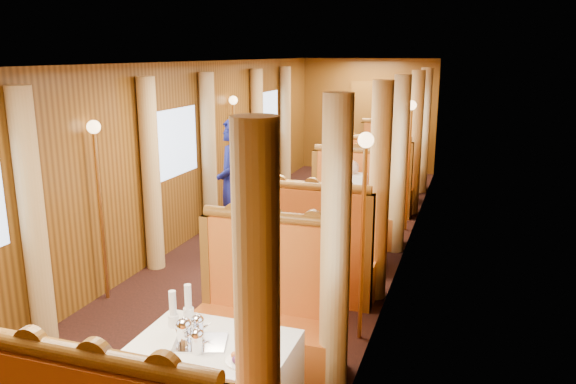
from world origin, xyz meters
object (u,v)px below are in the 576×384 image
at_px(passenger, 350,194).
at_px(teapot_back, 198,328).
at_px(banquette_mid_aft, 354,212).
at_px(teapot_right, 197,343).
at_px(table_far, 382,179).
at_px(teapot_left, 185,334).
at_px(banquette_far_fwd, 372,189).
at_px(banquette_far_aft, 390,166).
at_px(banquette_mid_fwd, 315,261).
at_px(banquette_near_aft, 267,320).
at_px(table_mid, 337,237).
at_px(fruit_plate, 242,359).
at_px(steward, 233,184).
at_px(rose_vase_mid, 338,194).
at_px(rose_vase_far, 381,149).
at_px(tea_tray, 200,343).

bearing_deg(passenger, teapot_back, -91.80).
distance_m(banquette_mid_aft, teapot_right, 4.67).
bearing_deg(table_far, teapot_left, -91.35).
height_order(banquette_far_fwd, banquette_far_aft, same).
bearing_deg(banquette_mid_fwd, banquette_near_aft, -90.00).
height_order(banquette_mid_fwd, passenger, banquette_mid_fwd).
height_order(table_mid, banquette_far_aft, banquette_far_aft).
height_order(fruit_plate, steward, steward).
height_order(banquette_near_aft, passenger, banquette_near_aft).
xyz_separation_m(table_mid, teapot_left, (-0.17, -3.58, 0.45)).
relative_size(teapot_back, rose_vase_mid, 0.41).
relative_size(banquette_mid_fwd, steward, 0.75).
height_order(teapot_left, rose_vase_mid, rose_vase_mid).
bearing_deg(teapot_back, table_mid, 63.27).
bearing_deg(table_far, rose_vase_far, 174.78).
height_order(teapot_right, passenger, passenger).
xyz_separation_m(table_far, teapot_left, (-0.17, -7.08, 0.45)).
xyz_separation_m(banquette_mid_fwd, teapot_left, (-0.17, -2.56, 0.40)).
bearing_deg(fruit_plate, steward, 114.72).
bearing_deg(teapot_right, steward, 107.81).
height_order(banquette_mid_fwd, tea_tray, banquette_mid_fwd).
bearing_deg(table_far, banquette_far_fwd, -90.00).
bearing_deg(fruit_plate, passenger, 93.60).
distance_m(banquette_near_aft, table_mid, 2.49).
bearing_deg(banquette_mid_fwd, table_far, 90.00).
height_order(teapot_right, fruit_plate, teapot_right).
relative_size(banquette_far_fwd, teapot_right, 8.87).
xyz_separation_m(banquette_near_aft, tea_tray, (-0.07, -1.06, 0.33)).
distance_m(table_far, teapot_back, 6.97).
xyz_separation_m(fruit_plate, steward, (-1.78, 3.87, 0.12)).
height_order(teapot_left, teapot_back, teapot_left).
height_order(banquette_mid_aft, table_far, banquette_mid_aft).
bearing_deg(teapot_left, table_far, 110.62).
height_order(banquette_far_aft, teapot_right, banquette_far_aft).
distance_m(banquette_near_aft, banquette_mid_aft, 3.50).
distance_m(table_mid, banquette_mid_aft, 1.02).
xyz_separation_m(table_far, fruit_plate, (0.28, -7.16, 0.39)).
distance_m(tea_tray, teapot_back, 0.11).
height_order(rose_vase_far, steward, steward).
xyz_separation_m(table_far, banquette_far_aft, (0.00, 1.01, 0.05)).
bearing_deg(teapot_back, passenger, 63.66).
relative_size(banquette_mid_fwd, teapot_left, 7.76).
distance_m(banquette_mid_fwd, steward, 2.00).
distance_m(table_mid, rose_vase_far, 3.55).
height_order(teapot_right, rose_vase_mid, rose_vase_mid).
bearing_deg(passenger, banquette_mid_fwd, -90.00).
xyz_separation_m(banquette_mid_fwd, rose_vase_mid, (-0.01, 1.04, 0.50)).
distance_m(banquette_mid_fwd, rose_vase_far, 4.55).
bearing_deg(rose_vase_far, teapot_right, -90.02).
relative_size(banquette_far_aft, teapot_back, 9.07).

